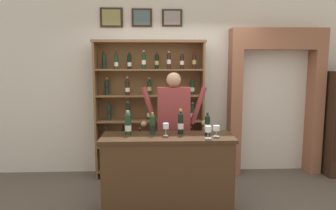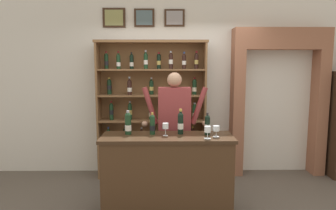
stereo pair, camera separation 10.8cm
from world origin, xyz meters
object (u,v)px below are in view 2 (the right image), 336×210
at_px(wine_shelf, 152,107).
at_px(wine_glass_center, 165,127).
at_px(tasting_counter, 167,174).
at_px(wine_glass_left, 208,130).
at_px(shopkeeper, 174,120).
at_px(tasting_bottle_brunello, 181,123).
at_px(tasting_bottle_riserva, 152,124).
at_px(tasting_bottle_super_tuscan, 207,125).
at_px(wine_glass_right, 216,129).
at_px(tasting_bottle_rosso, 128,123).

xyz_separation_m(wine_shelf, wine_glass_center, (0.21, -1.27, -0.06)).
distance_m(tasting_counter, wine_glass_left, 0.76).
distance_m(shopkeeper, wine_glass_left, 0.74).
bearing_deg(wine_shelf, tasting_bottle_brunello, -71.41).
bearing_deg(tasting_bottle_riserva, tasting_bottle_super_tuscan, -3.09).
xyz_separation_m(tasting_bottle_super_tuscan, wine_glass_right, (0.09, -0.11, -0.03)).
bearing_deg(shopkeeper, tasting_bottle_super_tuscan, -49.50).
bearing_deg(tasting_bottle_brunello, wine_glass_left, -39.45).
distance_m(tasting_counter, tasting_bottle_riserva, 0.64).
xyz_separation_m(tasting_bottle_brunello, tasting_bottle_super_tuscan, (0.32, -0.05, -0.01)).
bearing_deg(tasting_bottle_rosso, wine_glass_left, -14.75).
xyz_separation_m(tasting_counter, tasting_bottle_super_tuscan, (0.49, 0.04, 0.61)).
height_order(shopkeeper, tasting_bottle_rosso, shopkeeper).
xyz_separation_m(tasting_bottle_rosso, wine_glass_right, (1.06, -0.16, -0.04)).
relative_size(tasting_counter, wine_glass_left, 10.85).
distance_m(tasting_bottle_riserva, wine_glass_right, 0.77).
distance_m(wine_shelf, shopkeeper, 0.86).
bearing_deg(wine_shelf, tasting_bottle_rosso, -101.67).
distance_m(tasting_bottle_brunello, wine_glass_left, 0.39).
bearing_deg(wine_glass_center, wine_glass_left, -18.39).
bearing_deg(tasting_bottle_super_tuscan, wine_glass_right, -49.45).
xyz_separation_m(tasting_counter, wine_glass_left, (0.46, -0.16, 0.59)).
height_order(tasting_counter, wine_glass_right, wine_glass_right).
bearing_deg(tasting_counter, wine_glass_left, -18.64).
bearing_deg(tasting_bottle_riserva, tasting_counter, -23.51).
bearing_deg(tasting_counter, wine_glass_right, -6.30).
bearing_deg(tasting_bottle_rosso, wine_glass_center, -10.78).
bearing_deg(wine_shelf, tasting_bottle_riserva, -87.43).
bearing_deg(shopkeeper, tasting_counter, -101.76).
height_order(wine_glass_right, wine_glass_left, wine_glass_left).
bearing_deg(tasting_counter, tasting_bottle_brunello, 28.39).
xyz_separation_m(tasting_counter, tasting_bottle_brunello, (0.17, 0.09, 0.62)).
distance_m(tasting_bottle_rosso, tasting_bottle_super_tuscan, 0.97).
height_order(wine_shelf, tasting_counter, wine_shelf).
relative_size(tasting_counter, shopkeeper, 0.93).
distance_m(wine_shelf, tasting_bottle_super_tuscan, 1.43).
distance_m(tasting_bottle_riserva, tasting_bottle_super_tuscan, 0.67).
bearing_deg(wine_glass_left, wine_glass_right, 38.88).
xyz_separation_m(tasting_bottle_rosso, tasting_bottle_riserva, (0.30, -0.01, -0.01)).
bearing_deg(tasting_bottle_super_tuscan, shopkeeper, 130.50).
height_order(tasting_bottle_super_tuscan, wine_glass_right, tasting_bottle_super_tuscan).
bearing_deg(tasting_counter, wine_glass_center, 167.54).
bearing_deg(tasting_bottle_super_tuscan, tasting_counter, -175.05).
bearing_deg(wine_shelf, wine_glass_left, -64.03).
distance_m(shopkeeper, wine_glass_center, 0.50).
relative_size(tasting_bottle_riserva, wine_glass_center, 1.75).
bearing_deg(wine_glass_center, wine_glass_right, -6.51).
distance_m(tasting_bottle_super_tuscan, wine_glass_right, 0.14).
xyz_separation_m(shopkeeper, tasting_bottle_brunello, (0.06, -0.40, 0.04)).
height_order(shopkeeper, wine_glass_right, shopkeeper).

